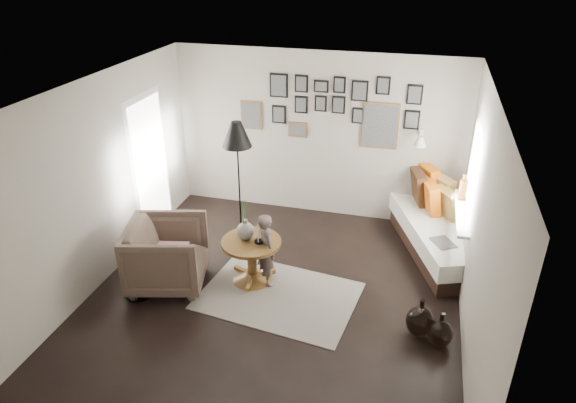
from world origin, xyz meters
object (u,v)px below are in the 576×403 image
(floor_lamp, at_px, (237,139))
(demijohn_small, at_px, (440,333))
(armchair, at_px, (167,255))
(vase, at_px, (245,228))
(pedestal_table, at_px, (252,262))
(daybed, at_px, (442,229))
(child, at_px, (267,250))
(demijohn_large, at_px, (420,321))
(magazine_basket, at_px, (137,279))

(floor_lamp, relative_size, demijohn_small, 4.17)
(armchair, bearing_deg, vase, -83.85)
(pedestal_table, xyz_separation_m, floor_lamp, (-0.54, 1.07, 1.26))
(daybed, height_order, armchair, daybed)
(child, bearing_deg, demijohn_large, -138.26)
(pedestal_table, distance_m, child, 0.31)
(armchair, distance_m, demijohn_small, 3.41)
(armchair, height_order, demijohn_large, armchair)
(demijohn_small, bearing_deg, magazine_basket, -179.55)
(pedestal_table, bearing_deg, magazine_basket, -153.30)
(daybed, bearing_deg, magazine_basket, -171.71)
(daybed, xyz_separation_m, floor_lamp, (-2.91, -0.37, 1.21))
(demijohn_large, relative_size, child, 0.47)
(magazine_basket, bearing_deg, vase, 28.93)
(daybed, distance_m, floor_lamp, 3.17)
(demijohn_large, distance_m, demijohn_small, 0.25)
(vase, relative_size, daybed, 0.24)
(floor_lamp, bearing_deg, daybed, 7.33)
(magazine_basket, xyz_separation_m, child, (1.50, 0.65, 0.28))
(vase, xyz_separation_m, magazine_basket, (-1.21, -0.67, -0.55))
(floor_lamp, height_order, magazine_basket, floor_lamp)
(floor_lamp, height_order, child, floor_lamp)
(floor_lamp, relative_size, child, 1.78)
(floor_lamp, relative_size, magazine_basket, 4.00)
(vase, height_order, armchair, vase)
(vase, bearing_deg, magazine_basket, -151.07)
(armchair, relative_size, demijohn_small, 2.23)
(pedestal_table, relative_size, magazine_basket, 1.71)
(daybed, xyz_separation_m, child, (-2.16, -1.44, 0.18))
(armchair, xyz_separation_m, floor_lamp, (0.48, 1.40, 1.11))
(floor_lamp, distance_m, magazine_basket, 2.29)
(vase, xyz_separation_m, daybed, (2.45, 1.42, -0.44))
(armchair, bearing_deg, daybed, -77.12)
(demijohn_small, bearing_deg, demijohn_large, 151.46)
(demijohn_large, xyz_separation_m, demijohn_small, (0.22, -0.12, -0.02))
(daybed, xyz_separation_m, armchair, (-3.39, -1.78, 0.11))
(floor_lamp, bearing_deg, vase, -66.36)
(magazine_basket, xyz_separation_m, demijohn_small, (3.66, 0.03, -0.06))
(vase, distance_m, daybed, 2.87)
(magazine_basket, distance_m, child, 1.66)
(daybed, xyz_separation_m, demijohn_large, (-0.22, -1.94, -0.14))
(floor_lamp, distance_m, demijohn_large, 3.39)
(child, bearing_deg, daybed, -90.14)
(child, bearing_deg, demijohn_small, -139.80)
(pedestal_table, xyz_separation_m, armchair, (-1.01, -0.34, 0.16))
(vase, height_order, child, vase)
(demijohn_large, height_order, child, child)
(pedestal_table, xyz_separation_m, daybed, (2.37, 1.44, 0.05))
(vase, relative_size, child, 0.54)
(armchair, height_order, magazine_basket, armchair)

